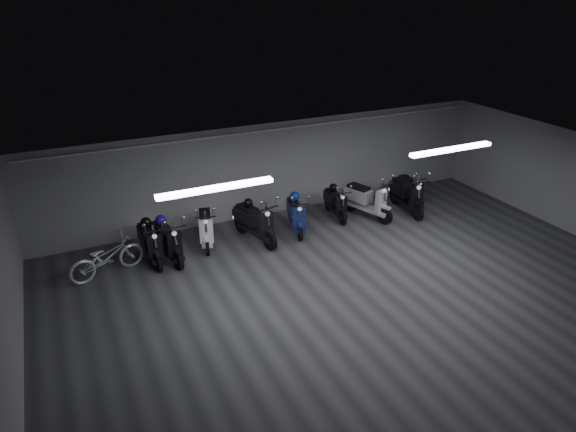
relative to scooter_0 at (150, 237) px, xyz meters
name	(u,v)px	position (x,y,z in m)	size (l,w,h in m)	color
floor	(363,294)	(4.01, -3.59, -0.68)	(14.00, 10.00, 0.01)	#363638
ceiling	(371,178)	(4.01, -3.59, 2.13)	(14.00, 10.00, 0.01)	gray
back_wall	(273,169)	(4.01, 1.42, 0.73)	(14.00, 0.01, 2.80)	gray
front_wall	(570,392)	(4.01, -8.59, 0.73)	(14.00, 0.01, 2.80)	gray
left_wall	(5,324)	(-3.00, -3.59, 0.73)	(0.01, 10.00, 2.80)	gray
fluor_strip_left	(216,188)	(1.01, -2.59, 2.07)	(2.40, 0.18, 0.08)	white
fluor_strip_right	(451,149)	(7.01, -2.59, 2.07)	(2.40, 0.18, 0.08)	white
conduit	(274,129)	(4.01, 1.33, 1.95)	(0.05, 0.05, 13.60)	white
scooter_0	(150,237)	(0.00, 0.00, 0.00)	(0.60, 1.80, 1.34)	black
scooter_1	(166,235)	(0.39, -0.11, 0.03)	(0.63, 1.88, 1.40)	black
scooter_2	(205,222)	(1.51, 0.26, -0.01)	(0.59, 1.78, 1.33)	white
scooter_3	(255,216)	(2.77, -0.11, 0.07)	(0.66, 1.98, 1.48)	black
scooter_4	(296,210)	(4.05, -0.04, -0.02)	(0.59, 1.76, 1.31)	navy
scooter_5	(336,199)	(5.52, 0.28, -0.07)	(0.54, 1.63, 1.21)	black
scooter_6	(367,194)	(6.36, -0.10, 0.07)	(0.66, 1.99, 1.48)	silver
scooter_7	(408,189)	(7.69, -0.28, 0.06)	(0.66, 1.98, 1.47)	black
scooter_8	(411,185)	(8.17, 0.16, -0.03)	(0.57, 1.71, 1.28)	black
bicycle	(106,253)	(-1.10, -0.24, -0.08)	(0.64, 1.82, 1.18)	white
helmet_0	(295,197)	(4.11, 0.20, 0.28)	(0.29, 0.29, 0.29)	navy
helmet_1	(146,222)	(-0.01, 0.25, 0.30)	(0.27, 0.27, 0.27)	black
helmet_2	(161,220)	(0.34, 0.15, 0.33)	(0.28, 0.28, 0.28)	#1E0D90
helmet_3	(248,203)	(2.70, 0.15, 0.37)	(0.25, 0.25, 0.25)	black
helmet_4	(333,188)	(5.55, 0.51, 0.20)	(0.25, 0.25, 0.25)	black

